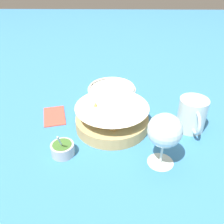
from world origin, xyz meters
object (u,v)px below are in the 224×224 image
at_px(wine_glass, 165,132).
at_px(beer_mug, 192,116).
at_px(food_basket, 112,118).
at_px(sauce_cup, 63,149).
at_px(side_plate, 112,88).

bearing_deg(wine_glass, beer_mug, 143.30).
distance_m(food_basket, wine_glass, 0.24).
bearing_deg(sauce_cup, food_basket, 134.16).
bearing_deg(wine_glass, side_plate, -161.54).
bearing_deg(sauce_cup, side_plate, 161.39).
bearing_deg(beer_mug, sauce_cup, -71.84).
height_order(sauce_cup, beer_mug, beer_mug).
bearing_deg(sauce_cup, beer_mug, 108.16).
relative_size(sauce_cup, beer_mug, 0.68).
distance_m(food_basket, side_plate, 0.28).
bearing_deg(food_basket, side_plate, -178.96).
bearing_deg(wine_glass, food_basket, -139.99).
bearing_deg(wine_glass, sauce_cup, -96.09).
height_order(sauce_cup, wine_glass, wine_glass).
height_order(sauce_cup, side_plate, sauce_cup).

